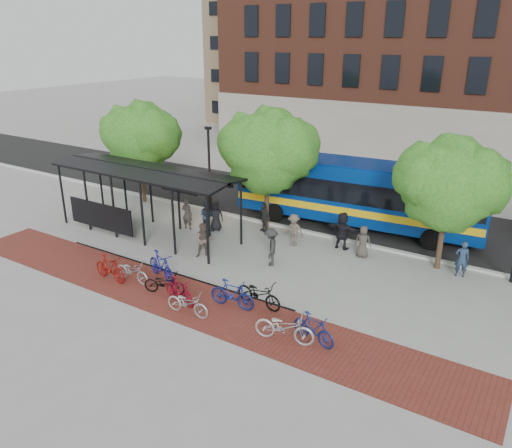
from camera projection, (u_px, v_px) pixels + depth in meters
The scene contains 31 objects.
ground at pixel (285, 264), 22.91m from camera, with size 160.00×160.00×0.00m, color #9E9E99.
asphalt_street at pixel (352, 214), 29.22m from camera, with size 160.00×8.00×0.01m, color black.
curb at pixel (323, 235), 26.05m from camera, with size 160.00×0.25×0.12m, color #B7B7B2.
brick_strip at pixel (181, 298), 19.95m from camera, with size 24.00×3.00×0.01m, color maroon.
bike_rack_rail at pixel (171, 281), 21.32m from camera, with size 12.00×0.05×0.95m, color black.
bus_shelter at pixel (143, 178), 25.52m from camera, with size 10.60×3.07×3.60m.
tree_a at pixel (141, 135), 29.99m from camera, with size 4.90×4.00×6.18m.
tree_b at pixel (269, 148), 25.41m from camera, with size 5.15×4.20×6.47m.
tree_c at pixel (452, 182), 21.07m from camera, with size 4.66×3.80×5.92m.
lamp_post_left at pixel (209, 169), 28.27m from camera, with size 0.35×0.20×5.12m.
bus at pixel (358, 190), 26.74m from camera, with size 13.43×3.98×3.57m.
bike_1 at pixel (110, 268), 21.23m from camera, with size 0.53×1.89×1.13m, color maroon.
bike_2 at pixel (132, 271), 21.17m from camera, with size 0.63×1.80×0.95m, color #9E9EA1.
bike_3 at pixel (161, 266), 21.32m from camera, with size 0.58×2.05×1.23m, color navy.
bike_4 at pixel (164, 283), 20.17m from camera, with size 0.61×1.75×0.92m, color black.
bike_5 at pixel (179, 290), 19.45m from camera, with size 0.50×1.76×1.06m, color maroon.
bike_6 at pixel (188, 303), 18.64m from camera, with size 0.64×1.83×0.96m, color #A6A6A9.
bike_7 at pixel (232, 294), 19.09m from camera, with size 0.54×1.90×1.14m, color navy.
bike_8 at pixel (259, 294), 19.20m from camera, with size 0.71×2.04×1.07m, color black.
bike_10 at pixel (284, 327), 16.97m from camera, with size 0.74×2.13×1.12m, color #B1B0B3.
bike_11 at pixel (314, 329), 16.93m from camera, with size 0.50×1.76×1.06m, color navy.
pedestrian_0 at pixel (216, 216), 26.60m from camera, with size 0.80×0.52×1.63m, color black.
pedestrian_1 at pixel (187, 214), 26.76m from camera, with size 0.63×0.41×1.72m, color #372E2C.
pedestrian_2 at pixel (207, 215), 26.67m from camera, with size 0.79×0.61×1.62m, color #223750.
pedestrian_3 at pixel (294, 230), 24.60m from camera, with size 1.07×0.62×1.66m, color brown.
pedestrian_4 at pixel (264, 217), 26.50m from camera, with size 0.92×0.38×1.57m, color #272727.
pedestrian_5 at pixel (342, 231), 24.26m from camera, with size 1.74×0.55×1.88m, color black.
pedestrian_6 at pixel (363, 242), 23.39m from camera, with size 0.76×0.49×1.55m, color #403B33.
pedestrian_7 at pixel (462, 259), 21.47m from camera, with size 0.60×0.40×1.66m, color navy.
pedestrian_8 at pixel (204, 240), 23.37m from camera, with size 0.82×0.64×1.68m, color brown.
pedestrian_9 at pixel (271, 247), 22.52m from camera, with size 1.15×0.66×1.78m, color #272727.
Camera 1 is at (9.95, -18.26, 9.88)m, focal length 35.00 mm.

